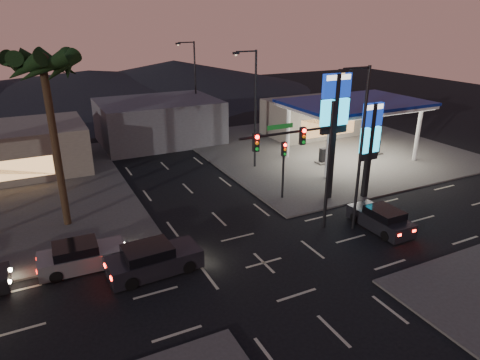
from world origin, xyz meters
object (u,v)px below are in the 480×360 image
pylon_sign_tall (335,112)px  suv_station (381,219)px  car_lane_a_front (153,260)px  pylon_sign_short (370,136)px  car_lane_b_front (81,256)px  traffic_signal_mast (306,152)px  gas_station (355,105)px

pylon_sign_tall → suv_station: pylon_sign_tall is taller
pylon_sign_tall → car_lane_a_front: 15.61m
pylon_sign_tall → car_lane_a_front: bearing=-165.2°
pylon_sign_short → car_lane_b_front: (-19.85, -0.59, -3.97)m
suv_station → traffic_signal_mast: bearing=159.6°
pylon_sign_short → traffic_signal_mast: bearing=-160.9°
pylon_sign_short → car_lane_b_front: bearing=-178.3°
pylon_sign_tall → car_lane_a_front: (-14.07, -3.71, -5.66)m
car_lane_b_front → car_lane_a_front: bearing=-33.0°
traffic_signal_mast → car_lane_a_front: size_ratio=1.61×
gas_station → car_lane_a_front: 24.26m
suv_station → car_lane_b_front: bearing=168.0°
pylon_sign_tall → car_lane_b_front: size_ratio=1.97×
gas_station → traffic_signal_mast: traffic_signal_mast is taller
pylon_sign_tall → traffic_signal_mast: (-4.74, -3.51, -1.17)m
traffic_signal_mast → gas_station: bearing=39.3°
gas_station → traffic_signal_mast: bearing=-140.7°
gas_station → car_lane_a_front: gas_station is taller
pylon_sign_tall → car_lane_b_front: (-17.35, -1.59, -5.71)m
car_lane_a_front → car_lane_b_front: 3.90m
pylon_sign_tall → suv_station: size_ratio=2.08×
pylon_sign_tall → car_lane_b_front: 18.33m
traffic_signal_mast → pylon_sign_tall: bearing=36.5°
traffic_signal_mast → pylon_sign_short: bearing=19.1°
car_lane_a_front → suv_station: size_ratio=1.15×
pylon_sign_short → traffic_signal_mast: 7.69m
pylon_sign_short → car_lane_b_front: size_ratio=1.53×
traffic_signal_mast → suv_station: bearing=-20.4°
gas_station → pylon_sign_tall: (-7.50, -6.50, 1.31)m
gas_station → suv_station: size_ratio=2.82×
pylon_sign_tall → suv_station: (0.02, -5.28, -5.73)m
car_lane_a_front → car_lane_b_front: bearing=147.0°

